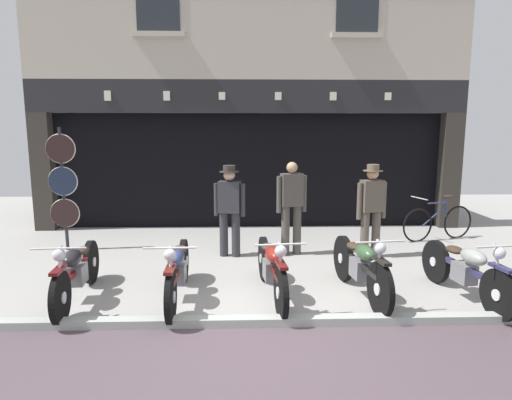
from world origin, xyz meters
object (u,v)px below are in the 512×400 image
Objects in this scene: leaning_bicycle at (438,222)px; tyre_sign_pole at (63,182)px; motorcycle_center_right at (361,266)px; motorcycle_right at (466,269)px; motorcycle_center_left at (178,270)px; motorcycle_center at (272,267)px; shopkeeper_center at (292,204)px; motorcycle_left at (76,271)px; salesman_right at (371,206)px; salesman_left at (230,206)px; advert_board_near at (353,154)px.

tyre_sign_pole is at bearing 77.91° from leaning_bicycle.
motorcycle_right is (1.37, -0.16, -0.02)m from motorcycle_center_right.
motorcycle_center_left is at bearing -5.33° from motorcycle_center_right.
shopkeeper_center reaches higher than motorcycle_center.
motorcycle_center_right is (3.79, 0.06, 0.01)m from motorcycle_left.
motorcycle_center is 1.26× the size of leaning_bicycle.
motorcycle_left is at bearing -4.39° from motorcycle_center.
motorcycle_center is at bearing -33.83° from tyre_sign_pole.
salesman_right is at bearing 159.68° from shopkeeper_center.
salesman_left reaches higher than motorcycle_left.
motorcycle_left is 5.16m from motorcycle_right.
salesman_right is at bearing -149.61° from motorcycle_center_left.
advert_board_near is (2.17, 4.46, 1.24)m from motorcycle_center.
salesman_right is at bearing -96.32° from advert_board_near.
motorcycle_right is 3.36m from leaning_bicycle.
motorcycle_center_left is at bearing -46.14° from tyre_sign_pole.
advert_board_near is 2.42m from leaning_bicycle.
motorcycle_center is at bearing 176.88° from motorcycle_left.
motorcycle_center_right is 2.73m from salesman_left.
motorcycle_center is 1.23× the size of shopkeeper_center.
shopkeeper_center reaches higher than motorcycle_right.
salesman_left is (-1.82, 1.98, 0.47)m from motorcycle_center_right.
salesman_right is 1.01× the size of leaning_bicycle.
motorcycle_center is 1.21m from motorcycle_center_right.
salesman_left reaches higher than motorcycle_center_left.
advert_board_near is (2.78, 2.48, 0.76)m from salesman_left.
motorcycle_center_right is 5.55m from tyre_sign_pole.
advert_board_near reaches higher than shopkeeper_center.
motorcycle_right is 4.80m from advert_board_near.
leaning_bicycle is at bearing 4.38° from tyre_sign_pole.
salesman_right is (1.88, 1.87, 0.49)m from motorcycle_center.
motorcycle_center is 0.90× the size of tyre_sign_pole.
motorcycle_right is 1.20× the size of leaning_bicycle.
motorcycle_right is at bearing 177.35° from motorcycle_center_left.
motorcycle_center is (2.58, 0.06, 0.01)m from motorcycle_left.
tyre_sign_pole reaches higher than motorcycle_center.
motorcycle_center_right is at bearing 124.96° from leaning_bicycle.
leaning_bicycle is at bearing -155.59° from salesman_left.
salesman_right reaches higher than motorcycle_right.
salesman_right is at bearing -78.68° from motorcycle_right.
leaning_bicycle is at bearing -44.35° from advert_board_near.
motorcycle_center_right is at bearing 174.25° from motorcycle_center.
advert_board_near is at bearing -136.95° from shopkeeper_center.
salesman_left is at bearing 87.46° from leaning_bicycle.
advert_board_near reaches higher than leaning_bicycle.
salesman_left is at bearing -7.47° from shopkeeper_center.
salesman_right is (1.39, -0.20, -0.02)m from shopkeeper_center.
salesman_right reaches higher than motorcycle_center.
tyre_sign_pole is 7.40m from leaning_bicycle.
motorcycle_center is 2.19m from shopkeeper_center.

